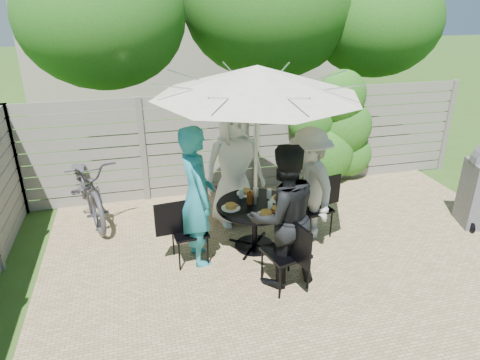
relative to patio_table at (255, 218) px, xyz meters
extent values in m
plane|color=#304B17|center=(0.58, -1.02, -0.49)|extent=(60.00, 60.00, 0.00)
cube|color=tan|center=(0.58, -0.52, -0.48)|extent=(7.00, 6.00, 0.02)
cube|color=gray|center=(0.58, 1.98, 0.44)|extent=(8.00, 0.10, 1.85)
ellipsoid|color=#245814|center=(1.98, 1.83, 0.41)|extent=(1.20, 0.70, 1.80)
cube|color=#A19486|center=(0.58, 10.98, 2.01)|extent=(10.00, 6.00, 5.00)
ellipsoid|color=#1E5213|center=(-1.92, 3.98, 2.48)|extent=(3.20, 3.20, 2.72)
ellipsoid|color=#1E5213|center=(1.58, 4.48, 2.69)|extent=(3.80, 3.80, 3.23)
ellipsoid|color=#1E5213|center=(3.78, 3.78, 2.34)|extent=(2.80, 2.80, 2.38)
cylinder|color=black|center=(0.00, 0.00, 0.20)|extent=(1.18, 1.18, 0.03)
cylinder|color=black|center=(0.00, 0.00, -0.14)|extent=(0.08, 0.08, 0.68)
cylinder|color=black|center=(0.00, 0.00, -0.47)|extent=(0.57, 0.57, 0.04)
cylinder|color=silver|center=(0.00, 0.00, 0.74)|extent=(0.05, 0.05, 2.45)
cone|color=beige|center=(0.00, 0.00, 1.91)|extent=(2.97, 2.97, 0.37)
cube|color=black|center=(-0.12, 0.94, -0.01)|extent=(0.47, 0.47, 0.04)
cube|color=black|center=(-0.11, 1.17, 0.24)|extent=(0.04, 0.46, 0.47)
imported|color=silver|center=(-0.10, 0.82, 0.48)|extent=(1.01, 0.72, 1.92)
cube|color=black|center=(-0.94, -0.12, -0.03)|extent=(0.49, 0.49, 0.04)
cube|color=black|center=(-1.16, -0.14, 0.21)|extent=(0.45, 0.08, 0.46)
imported|color=teal|center=(-0.82, -0.10, 0.47)|extent=(0.54, 0.75, 1.91)
cube|color=black|center=(0.12, -0.94, 0.00)|extent=(0.58, 0.58, 0.04)
cube|color=black|center=(0.17, -1.17, 0.26)|extent=(0.15, 0.47, 0.49)
imported|color=black|center=(0.10, -0.82, 0.43)|extent=(0.97, 0.80, 1.84)
cube|color=black|center=(0.94, 0.12, -0.03)|extent=(0.53, 0.53, 0.04)
cube|color=black|center=(1.16, 0.16, 0.21)|extent=(0.44, 0.12, 0.45)
imported|color=#ADACA8|center=(0.82, 0.10, 0.37)|extent=(0.76, 1.17, 1.70)
cylinder|color=white|center=(-0.04, 0.36, 0.22)|extent=(0.26, 0.26, 0.01)
cylinder|color=#B57D35|center=(-0.04, 0.36, 0.25)|extent=(0.15, 0.15, 0.05)
cylinder|color=white|center=(-0.36, -0.04, 0.22)|extent=(0.26, 0.26, 0.01)
cylinder|color=#B57D35|center=(-0.36, -0.04, 0.25)|extent=(0.15, 0.15, 0.05)
cylinder|color=white|center=(0.04, -0.36, 0.22)|extent=(0.26, 0.26, 0.01)
cylinder|color=#B57D35|center=(0.04, -0.36, 0.25)|extent=(0.15, 0.15, 0.05)
cylinder|color=white|center=(0.36, 0.04, 0.22)|extent=(0.26, 0.26, 0.01)
cylinder|color=#B57D35|center=(0.36, 0.04, 0.25)|extent=(0.15, 0.15, 0.05)
cylinder|color=white|center=(0.22, -0.28, 0.22)|extent=(0.24, 0.24, 0.01)
cylinder|color=#B57D35|center=(0.22, -0.28, 0.25)|extent=(0.14, 0.14, 0.05)
cylinder|color=silver|center=(-0.14, 0.24, 0.28)|extent=(0.07, 0.07, 0.14)
cylinder|color=silver|center=(0.14, -0.24, 0.28)|extent=(0.07, 0.07, 0.14)
cylinder|color=silver|center=(0.24, 0.14, 0.28)|extent=(0.07, 0.07, 0.14)
cylinder|color=#59280C|center=(-0.07, 0.04, 0.29)|extent=(0.09, 0.09, 0.16)
cylinder|color=#C6B293|center=(0.07, 0.23, 0.27)|extent=(0.08, 0.08, 0.12)
imported|color=#333338|center=(-2.35, 1.58, 0.06)|extent=(1.27, 2.19, 1.09)
camera|label=1|loc=(-1.50, -5.08, 2.88)|focal=32.00mm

